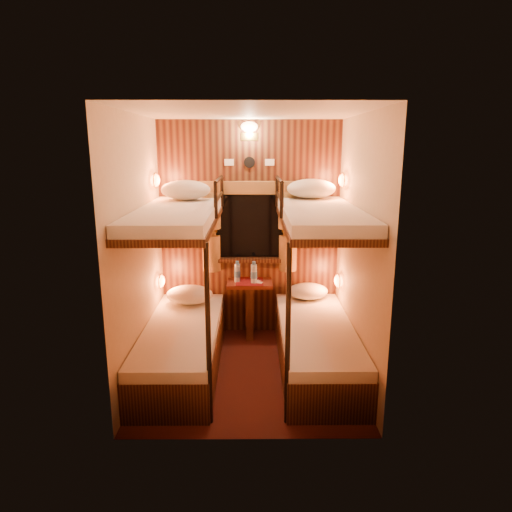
{
  "coord_description": "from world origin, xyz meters",
  "views": [
    {
      "loc": [
        0.04,
        -4.03,
        2.12
      ],
      "look_at": [
        0.07,
        0.15,
        1.11
      ],
      "focal_mm": 32.0,
      "sensor_mm": 36.0,
      "label": 1
    }
  ],
  "objects_px": {
    "bunk_left": "(181,315)",
    "bottle_left": "(237,273)",
    "bunk_right": "(317,314)",
    "bottle_right": "(254,274)",
    "table": "(250,302)"
  },
  "relations": [
    {
      "from": "table",
      "to": "bottle_right",
      "type": "distance_m",
      "value": 0.35
    },
    {
      "from": "bunk_left",
      "to": "bottle_right",
      "type": "bearing_deg",
      "value": 46.25
    },
    {
      "from": "bottle_right",
      "to": "table",
      "type": "bearing_deg",
      "value": 130.55
    },
    {
      "from": "bunk_right",
      "to": "bottle_left",
      "type": "height_order",
      "value": "bunk_right"
    },
    {
      "from": "bottle_right",
      "to": "bunk_left",
      "type": "bearing_deg",
      "value": -133.75
    },
    {
      "from": "bunk_left",
      "to": "bottle_right",
      "type": "height_order",
      "value": "bunk_left"
    },
    {
      "from": "bunk_left",
      "to": "bottle_left",
      "type": "bearing_deg",
      "value": 56.77
    },
    {
      "from": "bunk_right",
      "to": "table",
      "type": "distance_m",
      "value": 1.02
    },
    {
      "from": "table",
      "to": "bottle_right",
      "type": "relative_size",
      "value": 2.65
    },
    {
      "from": "bunk_right",
      "to": "bottle_right",
      "type": "bearing_deg",
      "value": 129.61
    },
    {
      "from": "bunk_right",
      "to": "bottle_right",
      "type": "relative_size",
      "value": 7.68
    },
    {
      "from": "bottle_left",
      "to": "bottle_right",
      "type": "height_order",
      "value": "bottle_right"
    },
    {
      "from": "bottle_left",
      "to": "bunk_right",
      "type": "bearing_deg",
      "value": -44.76
    },
    {
      "from": "bunk_left",
      "to": "bunk_right",
      "type": "height_order",
      "value": "same"
    },
    {
      "from": "bunk_right",
      "to": "bottle_right",
      "type": "xyz_separation_m",
      "value": [
        -0.6,
        0.73,
        0.2
      ]
    }
  ]
}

